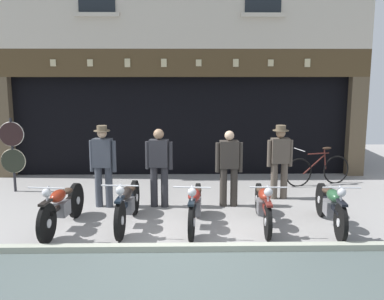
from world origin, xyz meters
name	(u,v)px	position (x,y,z in m)	size (l,w,h in m)	color
ground	(180,284)	(0.00, -0.98, -0.04)	(21.67, 22.00, 0.18)	gray
shop_facade	(181,104)	(0.00, 7.00, 1.75)	(9.97, 4.42, 6.52)	black
motorcycle_left	(62,206)	(-2.09, 1.08, 0.43)	(0.62, 1.97, 0.93)	black
motorcycle_center_left	(128,203)	(-0.95, 1.21, 0.43)	(0.62, 2.03, 0.94)	black
motorcycle_center	(195,205)	(0.26, 1.12, 0.42)	(0.62, 1.94, 0.92)	black
motorcycle_center_right	(263,204)	(1.49, 1.20, 0.41)	(0.62, 1.98, 0.90)	black
motorcycle_right	(331,205)	(2.68, 1.06, 0.42)	(0.62, 1.97, 0.92)	black
salesman_left	(103,162)	(-1.58, 2.41, 0.93)	(0.55, 0.33, 1.69)	#3D424C
shopkeeper_center	(159,164)	(-0.44, 2.40, 0.90)	(0.56, 0.27, 1.62)	#2D2D33
salesman_right	(229,165)	(0.99, 2.42, 0.87)	(0.56, 0.25, 1.58)	#38332D
assistant_far_right	(280,158)	(2.14, 2.95, 0.90)	(0.56, 0.35, 1.62)	brown
tyre_sign_pole	(12,149)	(-3.85, 3.63, 1.01)	(0.57, 0.06, 1.71)	#232328
advert_board_near	(236,109)	(1.45, 5.40, 1.75)	(0.84, 0.03, 1.08)	silver
leaning_bicycle	(318,170)	(3.34, 4.12, 0.38)	(1.70, 0.64, 0.95)	black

